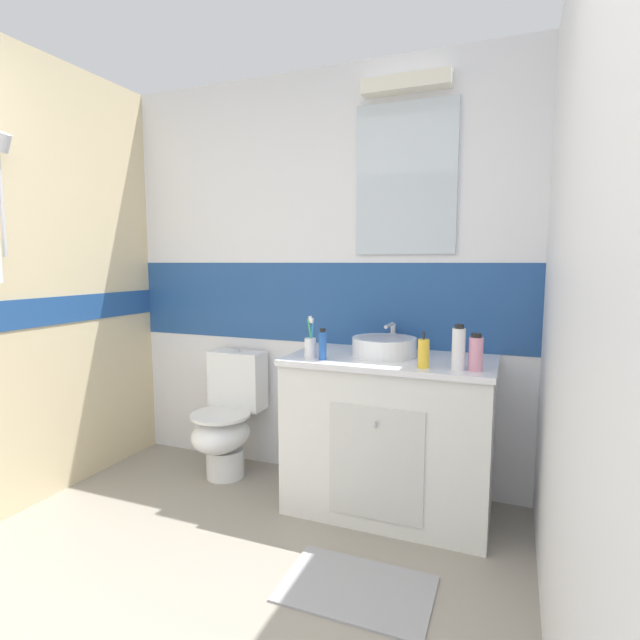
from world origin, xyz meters
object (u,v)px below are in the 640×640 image
object	(u,v)px
shampoo_bottle_tall	(459,348)
soap_dispenser	(424,353)
sink_basin	(384,346)
deodorant_spray_can	(323,345)
mouthwash_bottle	(476,353)
toilet	(228,418)
toothbrush_cup	(310,346)

from	to	relation	value
shampoo_bottle_tall	soap_dispenser	bearing A→B (deg)	-174.95
sink_basin	soap_dispenser	xyz separation A→B (m)	(0.25, -0.24, 0.02)
deodorant_spray_can	mouthwash_bottle	distance (m)	0.76
toilet	mouthwash_bottle	bearing A→B (deg)	-8.42
toilet	mouthwash_bottle	xyz separation A→B (m)	(1.50, -0.22, 0.57)
sink_basin	mouthwash_bottle	bearing A→B (deg)	-22.99
soap_dispenser	toilet	bearing A→B (deg)	168.83
mouthwash_bottle	deodorant_spray_can	bearing A→B (deg)	-177.72
shampoo_bottle_tall	mouthwash_bottle	world-z (taller)	shampoo_bottle_tall
sink_basin	mouthwash_bottle	distance (m)	0.53
sink_basin	shampoo_bottle_tall	distance (m)	0.47
sink_basin	toilet	xyz separation A→B (m)	(-1.02, 0.02, -0.54)
shampoo_bottle_tall	mouthwash_bottle	xyz separation A→B (m)	(0.08, 0.01, -0.02)
toilet	mouthwash_bottle	world-z (taller)	mouthwash_bottle
sink_basin	toilet	size ratio (longest dim) A/B	0.49
toilet	toothbrush_cup	bearing A→B (deg)	-18.58
mouthwash_bottle	sink_basin	bearing A→B (deg)	157.01
sink_basin	deodorant_spray_can	world-z (taller)	deodorant_spray_can
sink_basin	deodorant_spray_can	bearing A→B (deg)	-138.26
soap_dispenser	shampoo_bottle_tall	distance (m)	0.16
toilet	toothbrush_cup	world-z (taller)	toothbrush_cup
sink_basin	toilet	world-z (taller)	sink_basin
mouthwash_bottle	toothbrush_cup	bearing A→B (deg)	-179.88
deodorant_spray_can	mouthwash_bottle	xyz separation A→B (m)	(0.76, 0.03, 0.01)
sink_basin	deodorant_spray_can	distance (m)	0.36
toilet	shampoo_bottle_tall	distance (m)	1.56
toothbrush_cup	shampoo_bottle_tall	size ratio (longest dim) A/B	1.02
toilet	soap_dispenser	size ratio (longest dim) A/B	4.42
shampoo_bottle_tall	deodorant_spray_can	size ratio (longest dim) A/B	1.31
toothbrush_cup	deodorant_spray_can	size ratio (longest dim) A/B	1.34
toothbrush_cup	soap_dispenser	world-z (taller)	toothbrush_cup
toilet	shampoo_bottle_tall	bearing A→B (deg)	-9.40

